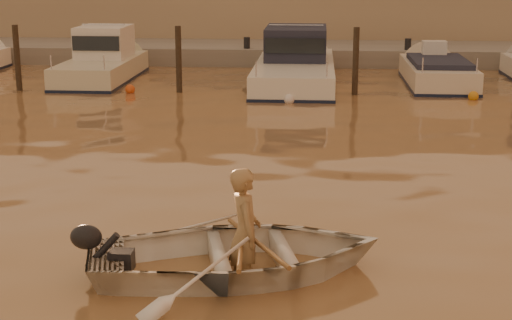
# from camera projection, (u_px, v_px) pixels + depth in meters

# --- Properties ---
(ground_plane) EXTENTS (160.00, 160.00, 0.00)m
(ground_plane) POSITION_uv_depth(u_px,v_px,m) (415.00, 276.00, 10.10)
(ground_plane) COLOR brown
(ground_plane) RESTS_ON ground
(dinghy) EXTENTS (4.35, 3.56, 0.79)m
(dinghy) POSITION_uv_depth(u_px,v_px,m) (238.00, 254.00, 10.12)
(dinghy) COLOR white
(dinghy) RESTS_ON ground_plane
(person) EXTENTS (0.55, 0.71, 1.71)m
(person) POSITION_uv_depth(u_px,v_px,m) (245.00, 233.00, 10.06)
(person) COLOR #9A794D
(person) RESTS_ON dinghy
(outboard_motor) EXTENTS (0.97, 0.60, 0.70)m
(outboard_motor) POSITION_uv_depth(u_px,v_px,m) (120.00, 260.00, 9.88)
(outboard_motor) COLOR black
(outboard_motor) RESTS_ON dinghy
(oar_port) EXTENTS (0.97, 1.92, 0.13)m
(oar_port) POSITION_uv_depth(u_px,v_px,m) (257.00, 242.00, 10.12)
(oar_port) COLOR olive
(oar_port) RESTS_ON dinghy
(oar_starboard) EXTENTS (0.20, 2.10, 0.13)m
(oar_starboard) POSITION_uv_depth(u_px,v_px,m) (241.00, 243.00, 10.09)
(oar_starboard) COLOR brown
(oar_starboard) RESTS_ON dinghy
(moored_boat_1) EXTENTS (2.03, 6.12, 1.75)m
(moored_boat_1) POSITION_uv_depth(u_px,v_px,m) (101.00, 62.00, 26.03)
(moored_boat_1) COLOR beige
(moored_boat_1) RESTS_ON ground_plane
(moored_boat_2) EXTENTS (2.49, 8.26, 1.75)m
(moored_boat_2) POSITION_uv_depth(u_px,v_px,m) (295.00, 64.00, 25.53)
(moored_boat_2) COLOR white
(moored_boat_2) RESTS_ON ground_plane
(moored_boat_3) EXTENTS (1.95, 5.68, 0.95)m
(moored_boat_3) POSITION_uv_depth(u_px,v_px,m) (437.00, 77.00, 25.28)
(moored_boat_3) COLOR beige
(moored_boat_3) RESTS_ON ground_plane
(piling_0) EXTENTS (0.18, 0.18, 2.20)m
(piling_0) POSITION_uv_depth(u_px,v_px,m) (17.00, 61.00, 23.99)
(piling_0) COLOR #2D2319
(piling_0) RESTS_ON ground_plane
(piling_1) EXTENTS (0.18, 0.18, 2.20)m
(piling_1) POSITION_uv_depth(u_px,v_px,m) (179.00, 63.00, 23.61)
(piling_1) COLOR #2D2319
(piling_1) RESTS_ON ground_plane
(piling_2) EXTENTS (0.18, 0.18, 2.20)m
(piling_2) POSITION_uv_depth(u_px,v_px,m) (355.00, 65.00, 23.20)
(piling_2) COLOR #2D2319
(piling_2) RESTS_ON ground_plane
(fender_b) EXTENTS (0.30, 0.30, 0.30)m
(fender_b) POSITION_uv_depth(u_px,v_px,m) (130.00, 89.00, 23.76)
(fender_b) COLOR #CA4C17
(fender_b) RESTS_ON ground_plane
(fender_c) EXTENTS (0.30, 0.30, 0.30)m
(fender_c) POSITION_uv_depth(u_px,v_px,m) (289.00, 99.00, 22.08)
(fender_c) COLOR silver
(fender_c) RESTS_ON ground_plane
(fender_d) EXTENTS (0.30, 0.30, 0.30)m
(fender_d) POSITION_uv_depth(u_px,v_px,m) (473.00, 96.00, 22.58)
(fender_d) COLOR orange
(fender_d) RESTS_ON ground_plane
(quay) EXTENTS (52.00, 4.00, 1.00)m
(quay) POSITION_uv_depth(u_px,v_px,m) (351.00, 58.00, 30.80)
(quay) COLOR gray
(quay) RESTS_ON ground_plane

